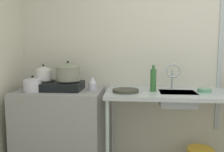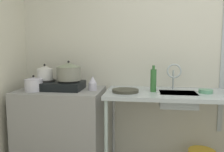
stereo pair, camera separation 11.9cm
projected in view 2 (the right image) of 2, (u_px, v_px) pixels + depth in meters
name	position (u px, v px, depth m)	size (l,w,h in m)	color
wall_back	(206.00, 52.00, 2.79)	(5.16, 0.10, 2.64)	beige
wall_metal_strip	(224.00, 40.00, 2.69)	(0.05, 0.01, 2.11)	#A5B1B8
counter_concrete	(62.00, 128.00, 2.76)	(0.93, 0.64, 0.91)	gray
counter_sink	(188.00, 98.00, 2.52)	(1.72, 0.64, 0.91)	#A5B1B8
stove	(57.00, 85.00, 2.70)	(0.58, 0.36, 0.11)	black
pot_on_left_burner	(45.00, 73.00, 2.70)	(0.17, 0.17, 0.18)	silver
pot_on_right_burner	(69.00, 72.00, 2.66)	(0.27, 0.27, 0.22)	gray
pot_beside_stove	(34.00, 84.00, 2.59)	(0.19, 0.19, 0.17)	silver
percolator	(93.00, 83.00, 2.63)	(0.09, 0.09, 0.15)	silver
sink_basin	(178.00, 100.00, 2.52)	(0.38, 0.28, 0.15)	#A5B1B8
faucet	(174.00, 73.00, 2.60)	(0.16, 0.09, 0.29)	#A5B1B8
frying_pan	(125.00, 91.00, 2.54)	(0.28, 0.28, 0.03)	#38382D
small_bowl_on_drainboard	(206.00, 91.00, 2.49)	(0.14, 0.14, 0.04)	#5D9E7B
bottle_by_sink	(153.00, 80.00, 2.55)	(0.06, 0.06, 0.28)	#306731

